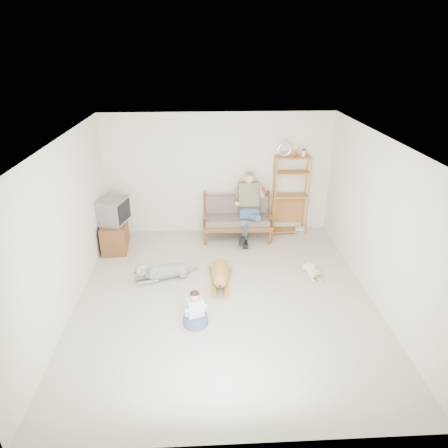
{
  "coord_description": "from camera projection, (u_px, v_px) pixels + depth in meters",
  "views": [
    {
      "loc": [
        -0.31,
        -5.71,
        4.01
      ],
      "look_at": [
        0.04,
        1.0,
        0.94
      ],
      "focal_mm": 32.0,
      "sensor_mm": 36.0,
      "label": 1
    }
  ],
  "objects": [
    {
      "name": "etagere",
      "position": [
        290.0,
        195.0,
        8.88
      ],
      "size": [
        0.79,
        0.35,
        2.09
      ],
      "color": "#AC7636",
      "rests_on": "ground"
    },
    {
      "name": "wall_right",
      "position": [
        380.0,
        223.0,
        6.43
      ],
      "size": [
        0.0,
        5.5,
        5.5
      ],
      "primitive_type": "plane",
      "rotation": [
        1.57,
        0.0,
        -1.57
      ],
      "color": "silver",
      "rests_on": "ground"
    },
    {
      "name": "shaggy_dog",
      "position": [
        162.0,
        271.0,
        7.37
      ],
      "size": [
        1.22,
        0.56,
        0.38
      ],
      "rotation": [
        0.0,
        0.0,
        -1.25
      ],
      "color": "silver",
      "rests_on": "ground"
    },
    {
      "name": "terrier",
      "position": [
        313.0,
        271.0,
        7.46
      ],
      "size": [
        0.25,
        0.71,
        0.26
      ],
      "rotation": [
        0.0,
        0.0,
        0.09
      ],
      "color": "white",
      "rests_on": "ground"
    },
    {
      "name": "book_stack",
      "position": [
        300.0,
        230.0,
        9.2
      ],
      "size": [
        0.23,
        0.18,
        0.13
      ],
      "primitive_type": "cube",
      "rotation": [
        0.0,
        0.0,
        -0.2
      ],
      "color": "white",
      "rests_on": "ground"
    },
    {
      "name": "man",
      "position": [
        248.0,
        212.0,
        8.57
      ],
      "size": [
        0.57,
        0.82,
        1.33
      ],
      "color": "#486085",
      "rests_on": "loveseat"
    },
    {
      "name": "floor",
      "position": [
        225.0,
        298.0,
        6.87
      ],
      "size": [
        5.5,
        5.5,
        0.0
      ],
      "primitive_type": "plane",
      "color": "silver",
      "rests_on": "ground"
    },
    {
      "name": "tv_stand",
      "position": [
        115.0,
        235.0,
        8.43
      ],
      "size": [
        0.58,
        0.94,
        0.6
      ],
      "rotation": [
        0.0,
        0.0,
        0.09
      ],
      "color": "brown",
      "rests_on": "ground"
    },
    {
      "name": "child",
      "position": [
        195.0,
        312.0,
        6.15
      ],
      "size": [
        0.39,
        0.39,
        0.61
      ],
      "rotation": [
        0.0,
        0.0,
        0.33
      ],
      "color": "#486085",
      "rests_on": "ground"
    },
    {
      "name": "wall_outlet",
      "position": [
        164.0,
        219.0,
        9.17
      ],
      "size": [
        0.12,
        0.02,
        0.08
      ],
      "primitive_type": "cube",
      "color": "silver",
      "rests_on": "ground"
    },
    {
      "name": "wall_left",
      "position": [
        64.0,
        230.0,
        6.19
      ],
      "size": [
        0.0,
        5.5,
        5.5
      ],
      "primitive_type": "plane",
      "rotation": [
        1.57,
        0.0,
        1.57
      ],
      "color": "silver",
      "rests_on": "ground"
    },
    {
      "name": "ceiling",
      "position": [
        225.0,
        142.0,
        5.75
      ],
      "size": [
        5.5,
        5.5,
        0.0
      ],
      "primitive_type": "plane",
      "rotation": [
        3.14,
        0.0,
        0.0
      ],
      "color": "silver",
      "rests_on": "ground"
    },
    {
      "name": "loveseat",
      "position": [
        237.0,
        217.0,
        8.83
      ],
      "size": [
        1.51,
        0.73,
        0.95
      ],
      "rotation": [
        0.0,
        0.0,
        -0.02
      ],
      "color": "brown",
      "rests_on": "ground"
    },
    {
      "name": "golden_retriever",
      "position": [
        220.0,
        275.0,
        7.24
      ],
      "size": [
        0.37,
        1.35,
        0.41
      ],
      "rotation": [
        0.0,
        0.0,
        -0.05
      ],
      "color": "#B7883F",
      "rests_on": "ground"
    },
    {
      "name": "wall_back",
      "position": [
        218.0,
        174.0,
        8.81
      ],
      "size": [
        5.0,
        0.0,
        5.0
      ],
      "primitive_type": "plane",
      "rotation": [
        1.57,
        0.0,
        0.0
      ],
      "color": "silver",
      "rests_on": "ground"
    },
    {
      "name": "crt_tv",
      "position": [
        113.0,
        211.0,
        8.2
      ],
      "size": [
        0.64,
        0.72,
        0.51
      ],
      "rotation": [
        0.0,
        0.0,
        -0.27
      ],
      "color": "slate",
      "rests_on": "tv_stand"
    },
    {
      "name": "wall_front",
      "position": [
        240.0,
        348.0,
        3.81
      ],
      "size": [
        5.0,
        0.0,
        5.0
      ],
      "primitive_type": "plane",
      "rotation": [
        -1.57,
        0.0,
        0.0
      ],
      "color": "silver",
      "rests_on": "ground"
    }
  ]
}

